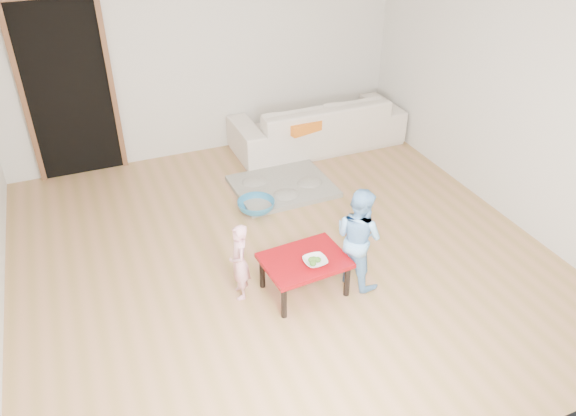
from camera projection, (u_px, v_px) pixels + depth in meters
floor at (280, 254)px, 5.51m from camera, size 5.00×5.00×0.01m
back_wall at (203, 51)px, 6.75m from camera, size 5.00×0.02×2.60m
right_wall at (511, 92)px, 5.61m from camera, size 0.02×5.00×2.60m
doorway at (68, 92)px, 6.37m from camera, size 1.02×0.08×2.11m
sofa at (317, 123)px, 7.36m from camera, size 2.23×0.87×0.65m
cushion at (301, 123)px, 6.95m from camera, size 0.57×0.53×0.13m
red_table at (304, 275)px, 4.95m from camera, size 0.76×0.59×0.36m
bowl at (315, 261)px, 4.78m from camera, size 0.20×0.20×0.05m
broccoli at (315, 261)px, 4.78m from camera, size 0.12×0.12×0.06m
child_pink at (239, 262)px, 4.81m from camera, size 0.21×0.29×0.73m
child_blue at (359, 237)px, 4.92m from camera, size 0.51×0.57×0.96m
basin at (256, 206)px, 6.12m from camera, size 0.41×0.41×0.13m
blanket at (283, 186)px, 6.55m from camera, size 1.13×0.95×0.06m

